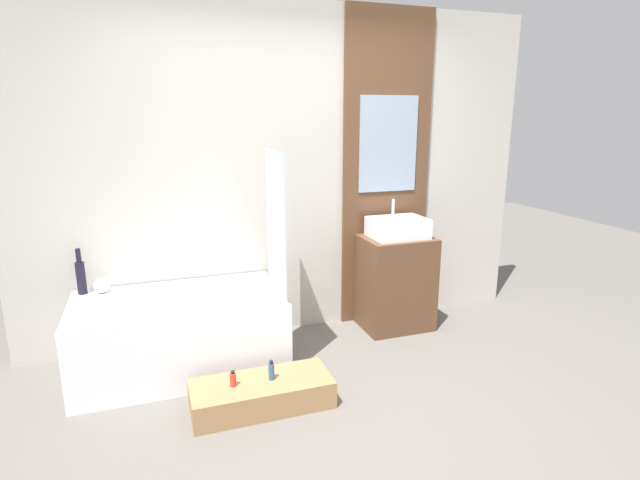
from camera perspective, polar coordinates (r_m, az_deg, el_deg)
The scene contains 12 objects.
ground_plane at distance 3.07m, azimuth 5.41°, elevation -21.20°, with size 12.00×12.00×0.00m, color #605B56.
wall_tiled_back at distance 4.01m, azimuth -3.62°, elevation 7.43°, with size 4.20×0.06×2.60m, color #B7B2A8.
wall_wood_accent at distance 4.27m, azimuth 7.61°, elevation 7.97°, with size 0.78×0.04×2.60m.
bathtub at distance 3.72m, azimuth -15.68°, elevation -10.22°, with size 1.42×0.78×0.53m.
glass_shower_screen at distance 3.45m, azimuth -5.06°, elevation 1.82°, with size 0.01×0.49×1.00m, color silver.
wooden_step_bench at distance 3.26m, azimuth -6.67°, elevation -17.04°, with size 0.87×0.36×0.17m, color #997047.
vanity_cabinet at distance 4.26m, azimuth 8.63°, elevation -4.82°, with size 0.57×0.44×0.79m, color brown.
sink at distance 4.13m, azimuth 8.87°, elevation 1.41°, with size 0.45×0.34×0.30m.
vase_tall_dark at distance 3.90m, azimuth -25.67°, elevation -3.68°, with size 0.06×0.06×0.33m.
vase_round_light at distance 3.88m, azimuth -23.66°, elevation -4.76°, with size 0.11×0.11×0.11m, color white.
bottle_soap_primary at distance 3.17m, azimuth -9.92°, elevation -15.41°, with size 0.04×0.04×0.10m.
bottle_soap_secondary at distance 3.20m, azimuth -5.57°, elevation -14.68°, with size 0.04×0.04×0.13m.
Camera 1 is at (-1.07, -2.26, 1.78)m, focal length 28.00 mm.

